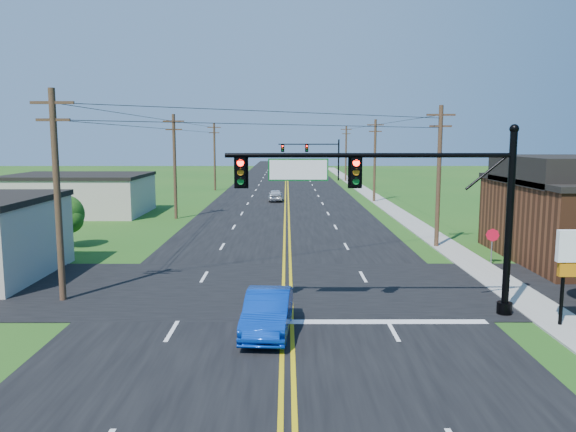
{
  "coord_description": "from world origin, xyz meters",
  "views": [
    {
      "loc": [
        0.15,
        -13.5,
        6.94
      ],
      "look_at": [
        0.21,
        10.0,
        3.68
      ],
      "focal_mm": 35.0,
      "sensor_mm": 36.0,
      "label": 1
    }
  ],
  "objects_px": {
    "blue_car": "(268,313)",
    "stop_sign": "(492,239)",
    "signal_mast_far": "(312,153)",
    "signal_mast_main": "(395,196)"
  },
  "relations": [
    {
      "from": "blue_car",
      "to": "stop_sign",
      "type": "relative_size",
      "value": 2.24
    },
    {
      "from": "signal_mast_far",
      "to": "blue_car",
      "type": "relative_size",
      "value": 2.45
    },
    {
      "from": "signal_mast_main",
      "to": "stop_sign",
      "type": "xyz_separation_m",
      "value": [
        7.19,
        8.98,
        -3.3
      ]
    },
    {
      "from": "blue_car",
      "to": "stop_sign",
      "type": "bearing_deg",
      "value": 46.38
    },
    {
      "from": "signal_mast_main",
      "to": "stop_sign",
      "type": "bearing_deg",
      "value": 51.3
    },
    {
      "from": "signal_mast_far",
      "to": "stop_sign",
      "type": "relative_size",
      "value": 5.47
    },
    {
      "from": "signal_mast_main",
      "to": "blue_car",
      "type": "distance_m",
      "value": 6.64
    },
    {
      "from": "stop_sign",
      "to": "signal_mast_far",
      "type": "bearing_deg",
      "value": 112.2
    },
    {
      "from": "signal_mast_far",
      "to": "stop_sign",
      "type": "bearing_deg",
      "value": -83.58
    },
    {
      "from": "stop_sign",
      "to": "signal_mast_main",
      "type": "bearing_deg",
      "value": -112.92
    }
  ]
}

